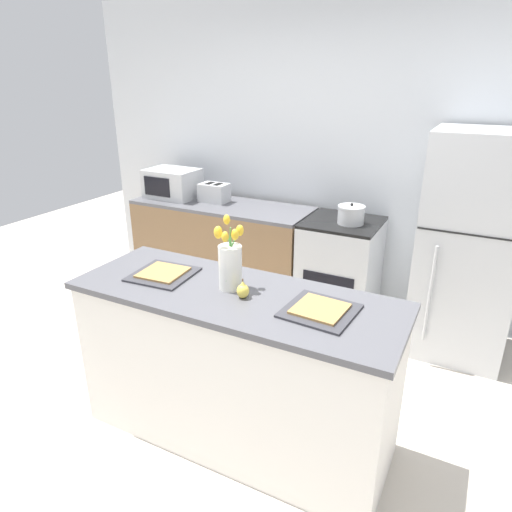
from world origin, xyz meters
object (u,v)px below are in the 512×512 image
object	(u,v)px
microwave	(172,183)
plate_setting_left	(163,274)
plate_setting_right	(320,310)
refrigerator	(468,248)
pear_figurine	(243,290)
stove_range	(339,272)
cooking_pot	(351,215)
toaster	(214,193)
flower_vase	(230,263)

from	to	relation	value
microwave	plate_setting_left	bearing A→B (deg)	-54.72
plate_setting_left	plate_setting_right	distance (m)	0.95
refrigerator	pear_figurine	world-z (taller)	refrigerator
plate_setting_left	microwave	world-z (taller)	microwave
pear_figurine	microwave	distance (m)	2.34
stove_range	cooking_pot	distance (m)	0.54
refrigerator	plate_setting_right	xyz separation A→B (m)	(-0.57, -1.59, 0.11)
refrigerator	cooking_pot	xyz separation A→B (m)	(-0.88, -0.04, 0.15)
toaster	flower_vase	bearing A→B (deg)	-55.19
refrigerator	pear_figurine	distance (m)	1.91
stove_range	cooking_pot	size ratio (longest dim) A/B	4.26
refrigerator	cooking_pot	size ratio (longest dim) A/B	7.85
stove_range	plate_setting_right	size ratio (longest dim) A/B	2.59
flower_vase	toaster	xyz separation A→B (m)	(-1.11, 1.59, -0.09)
pear_figurine	toaster	distance (m)	2.07
stove_range	cooking_pot	bearing A→B (deg)	-29.54
microwave	flower_vase	bearing A→B (deg)	-45.04
flower_vase	microwave	world-z (taller)	flower_vase
cooking_pot	stove_range	bearing A→B (deg)	150.46
microwave	pear_figurine	bearing A→B (deg)	-44.26
toaster	microwave	size ratio (longest dim) A/B	0.58
stove_range	plate_setting_left	size ratio (longest dim) A/B	2.59
stove_range	refrigerator	bearing A→B (deg)	0.04
toaster	microwave	world-z (taller)	microwave
toaster	plate_setting_right	bearing A→B (deg)	-44.95
refrigerator	flower_vase	size ratio (longest dim) A/B	4.25
plate_setting_right	microwave	distance (m)	2.62
refrigerator	plate_setting_right	distance (m)	1.70
flower_vase	cooking_pot	bearing A→B (deg)	81.83
plate_setting_left	cooking_pot	world-z (taller)	cooking_pot
refrigerator	microwave	world-z (taller)	refrigerator
plate_setting_right	cooking_pot	xyz separation A→B (m)	(-0.30, 1.55, 0.03)
plate_setting_right	refrigerator	bearing A→B (deg)	70.20
toaster	microwave	bearing A→B (deg)	-175.60
plate_setting_left	stove_range	bearing A→B (deg)	70.12
stove_range	microwave	bearing A→B (deg)	-179.98
toaster	refrigerator	bearing A→B (deg)	-0.86
stove_range	refrigerator	size ratio (longest dim) A/B	0.54
stove_range	microwave	world-z (taller)	microwave
refrigerator	microwave	bearing A→B (deg)	-179.97
pear_figurine	plate_setting_right	bearing A→B (deg)	5.18
stove_range	cooking_pot	xyz separation A→B (m)	(0.07, -0.04, 0.53)
stove_range	flower_vase	world-z (taller)	flower_vase
flower_vase	plate_setting_right	size ratio (longest dim) A/B	1.12
refrigerator	cooking_pot	bearing A→B (deg)	-177.28
refrigerator	plate_setting_right	world-z (taller)	refrigerator
plate_setting_right	microwave	size ratio (longest dim) A/B	0.74
stove_range	pear_figurine	xyz separation A→B (m)	(-0.03, -1.63, 0.53)
flower_vase	refrigerator	bearing A→B (deg)	54.93
plate_setting_right	cooking_pot	size ratio (longest dim) A/B	1.65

